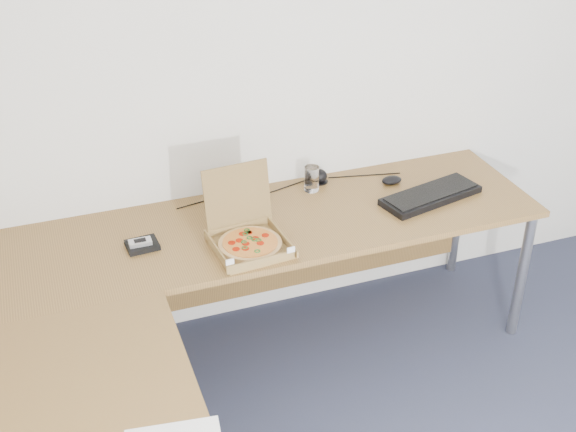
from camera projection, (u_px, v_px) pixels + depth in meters
name	position (u px, v px, depth m)	size (l,w,h in m)	color
desk	(225.00, 296.00, 2.97)	(2.50, 2.20, 0.73)	brown
pizza_box	(249.00, 239.00, 3.21)	(0.30, 0.35, 0.31)	olive
drinking_glass	(312.00, 179.00, 3.62)	(0.07, 0.07, 0.12)	white
keyboard	(431.00, 196.00, 3.58)	(0.50, 0.18, 0.03)	black
mouse	(392.00, 180.00, 3.70)	(0.10, 0.07, 0.04)	black
wallet	(142.00, 245.00, 3.22)	(0.13, 0.11, 0.02)	black
phone	(140.00, 242.00, 3.20)	(0.10, 0.05, 0.02)	#B2B5BA
dome_speaker	(320.00, 175.00, 3.71)	(0.08, 0.08, 0.07)	black
cable_bundle	(286.00, 187.00, 3.68)	(0.55, 0.04, 0.01)	black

